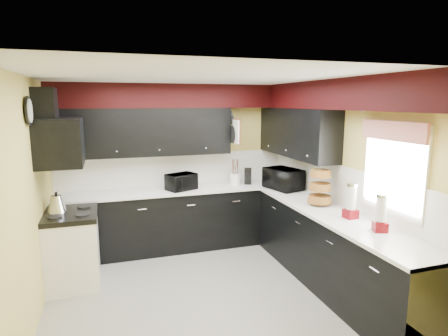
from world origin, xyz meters
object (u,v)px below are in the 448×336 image
utensil_crock (235,179)px  knife_block (248,177)px  microwave (284,179)px  toaster_oven (182,182)px  kettle (57,204)px

utensil_crock → knife_block: bearing=-9.2°
microwave → utensil_crock: microwave is taller
toaster_oven → knife_block: knife_block is taller
kettle → knife_block: bearing=13.4°
toaster_oven → knife_block: bearing=-20.5°
utensil_crock → kettle: kettle is taller
toaster_oven → microwave: bearing=-39.6°
microwave → utensil_crock: (-0.59, 0.52, -0.07)m
toaster_oven → kettle: size_ratio=1.85×
utensil_crock → toaster_oven: bearing=-174.4°
knife_block → kettle: size_ratio=1.09×
toaster_oven → kettle: 1.77m
toaster_oven → kettle: toaster_oven is taller
knife_block → kettle: 2.83m
toaster_oven → microwave: microwave is taller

